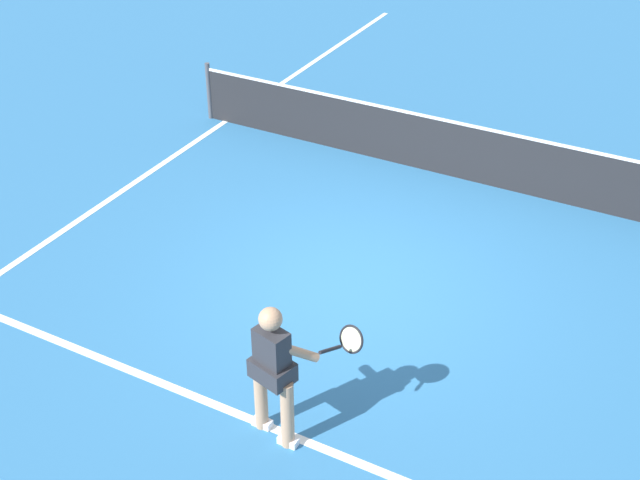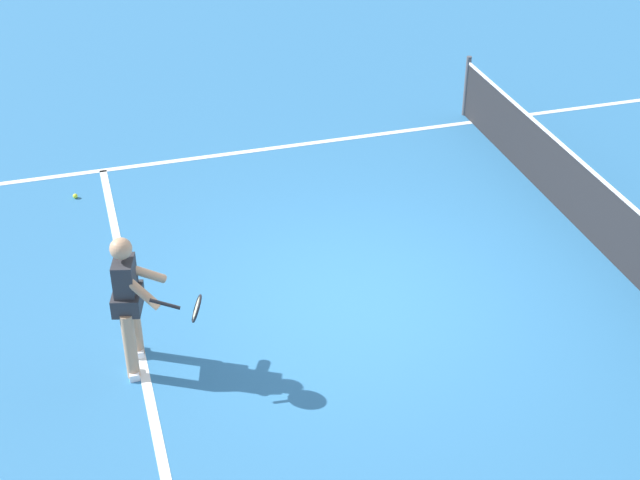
% 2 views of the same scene
% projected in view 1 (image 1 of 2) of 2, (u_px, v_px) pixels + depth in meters
% --- Properties ---
extents(ground_plane, '(27.97, 27.97, 0.00)m').
position_uv_depth(ground_plane, '(351.00, 287.00, 10.35)').
color(ground_plane, teal).
extents(service_line_marking, '(8.01, 0.10, 0.01)m').
position_uv_depth(service_line_marking, '(241.00, 415.00, 8.52)').
color(service_line_marking, white).
rests_on(service_line_marking, ground).
extents(sideline_left_marking, '(0.10, 19.51, 0.01)m').
position_uv_depth(sideline_left_marking, '(98.00, 207.00, 11.95)').
color(sideline_left_marking, white).
rests_on(sideline_left_marking, ground).
extents(court_net, '(8.69, 0.08, 0.98)m').
position_uv_depth(court_net, '(450.00, 148.00, 12.50)').
color(court_net, '#4C4C51').
rests_on(court_net, ground).
extents(tennis_player, '(0.93, 0.89, 1.55)m').
position_uv_depth(tennis_player, '(275.00, 368.00, 7.85)').
color(tennis_player, tan).
rests_on(tennis_player, ground).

